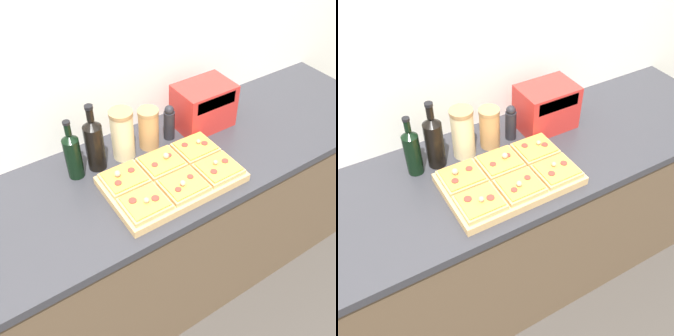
% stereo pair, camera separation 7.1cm
% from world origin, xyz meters
% --- Properties ---
extents(ground_plane, '(12.00, 12.00, 0.00)m').
position_xyz_m(ground_plane, '(0.00, 0.00, 0.00)').
color(ground_plane, '#3D3833').
extents(wall_back, '(6.00, 0.06, 2.50)m').
position_xyz_m(wall_back, '(0.00, 0.67, 1.25)').
color(wall_back, silver).
rests_on(wall_back, ground_plane).
extents(kitchen_counter, '(2.63, 0.67, 0.92)m').
position_xyz_m(kitchen_counter, '(0.00, 0.32, 0.46)').
color(kitchen_counter, brown).
rests_on(kitchen_counter, ground_plane).
extents(cutting_board, '(0.55, 0.34, 0.04)m').
position_xyz_m(cutting_board, '(0.07, 0.21, 0.94)').
color(cutting_board, tan).
rests_on(cutting_board, kitchen_counter).
extents(pizza_slice_back_left, '(0.17, 0.15, 0.05)m').
position_xyz_m(pizza_slice_back_left, '(-0.11, 0.29, 0.97)').
color(pizza_slice_back_left, tan).
rests_on(pizza_slice_back_left, cutting_board).
extents(pizza_slice_back_center, '(0.17, 0.15, 0.05)m').
position_xyz_m(pizza_slice_back_center, '(0.07, 0.29, 0.97)').
color(pizza_slice_back_center, tan).
rests_on(pizza_slice_back_center, cutting_board).
extents(pizza_slice_back_right, '(0.17, 0.15, 0.05)m').
position_xyz_m(pizza_slice_back_right, '(0.24, 0.29, 0.97)').
color(pizza_slice_back_right, tan).
rests_on(pizza_slice_back_right, cutting_board).
extents(pizza_slice_front_left, '(0.17, 0.15, 0.05)m').
position_xyz_m(pizza_slice_front_left, '(-0.11, 0.13, 0.97)').
color(pizza_slice_front_left, tan).
rests_on(pizza_slice_front_left, cutting_board).
extents(pizza_slice_front_center, '(0.17, 0.15, 0.05)m').
position_xyz_m(pizza_slice_front_center, '(0.07, 0.13, 0.97)').
color(pizza_slice_front_center, tan).
rests_on(pizza_slice_front_center, cutting_board).
extents(pizza_slice_front_right, '(0.17, 0.15, 0.05)m').
position_xyz_m(pizza_slice_front_right, '(0.24, 0.13, 0.97)').
color(pizza_slice_front_right, tan).
rests_on(pizza_slice_front_right, cutting_board).
extents(olive_oil_bottle, '(0.07, 0.07, 0.28)m').
position_xyz_m(olive_oil_bottle, '(-0.24, 0.47, 1.04)').
color(olive_oil_bottle, black).
rests_on(olive_oil_bottle, kitchen_counter).
extents(wine_bottle, '(0.08, 0.08, 0.31)m').
position_xyz_m(wine_bottle, '(-0.15, 0.47, 1.05)').
color(wine_bottle, black).
rests_on(wine_bottle, kitchen_counter).
extents(grain_jar_tall, '(0.10, 0.10, 0.24)m').
position_xyz_m(grain_jar_tall, '(-0.02, 0.47, 1.04)').
color(grain_jar_tall, beige).
rests_on(grain_jar_tall, kitchen_counter).
extents(grain_jar_short, '(0.09, 0.09, 0.19)m').
position_xyz_m(grain_jar_short, '(0.11, 0.47, 1.02)').
color(grain_jar_short, '#AD7F4C').
rests_on(grain_jar_short, kitchen_counter).
extents(pepper_mill, '(0.05, 0.05, 0.18)m').
position_xyz_m(pepper_mill, '(0.22, 0.47, 1.01)').
color(pepper_mill, black).
rests_on(pepper_mill, kitchen_counter).
extents(toaster_oven, '(0.29, 0.19, 0.22)m').
position_xyz_m(toaster_oven, '(0.41, 0.46, 1.03)').
color(toaster_oven, red).
rests_on(toaster_oven, kitchen_counter).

